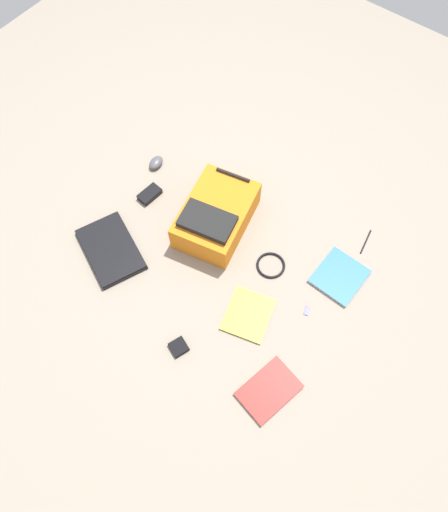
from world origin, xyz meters
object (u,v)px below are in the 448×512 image
Objects in this scene: cable_coil at (271,265)px; usb_stick at (307,310)px; power_brick at (150,194)px; earbud_pouch at (179,347)px; computer_mouse at (156,163)px; laptop at (111,249)px; book_red at (269,390)px; book_blue at (248,315)px; book_comic at (339,276)px; backpack at (216,216)px; pen_black at (366,242)px.

usb_stick is at bearing -18.41° from cable_coil.
power_brick reaches higher than earbud_pouch.
usb_stick is (1.09, -0.21, -0.02)m from computer_mouse.
laptop is 0.59m from earbud_pouch.
computer_mouse is at bearing 152.34° from book_red.
book_blue is 1.94× the size of cable_coil.
book_red is 0.64m from book_comic.
backpack is 1.72× the size of book_red.
book_blue is at bearing -77.21° from cable_coil.
computer_mouse reaches higher than book_red.
power_brick is (-0.78, 0.22, 0.01)m from book_blue.
book_blue is 0.27m from cable_coil.
book_blue is at bearing -119.17° from book_comic.
book_blue is at bearing 10.74° from laptop.
pen_black is at bearing 29.76° from backpack.
computer_mouse reaches higher than book_comic.
cable_coil is at bearing 31.35° from laptop.
book_comic is 2.55× the size of computer_mouse.
cable_coil reaches higher than usb_stick.
book_comic reaches higher than book_blue.
book_red is 3.02× the size of computer_mouse.
book_blue is at bearing 63.55° from earbud_pouch.
cable_coil is (-0.33, 0.49, -0.00)m from book_red.
laptop is 1.54× the size of book_blue.
power_brick reaches higher than usb_stick.
book_blue reaches higher than pen_black.
computer_mouse is 0.20m from power_brick.
computer_mouse is 0.67× the size of cable_coil.
book_comic is at bearing 11.16° from backpack.
usb_stick is at bearing 18.92° from laptop.
book_red is 6.25× the size of usb_stick.
usb_stick is (0.35, 0.49, -0.01)m from earbud_pouch.
laptop is 0.98m from usb_stick.
book_blue is (-0.23, -0.41, -0.00)m from book_comic.
usb_stick is (0.92, 0.32, -0.01)m from laptop.
backpack is at bearing 53.47° from laptop.
usb_stick is at bearing 99.67° from book_red.
backpack is 0.62m from usb_stick.
cable_coil is at bearing -16.71° from computer_mouse.
computer_mouse is at bearing 107.51° from laptop.
laptop is at bearing 163.25° from earbud_pouch.
book_comic is at bearing 93.40° from book_red.
cable_coil is at bearing 161.59° from usb_stick.
backpack is 1.79× the size of book_blue.
earbud_pouch is (-0.09, -0.57, 0.01)m from cable_coil.
laptop reaches higher than book_blue.
backpack reaches higher than book_red.
power_brick is at bearing 164.53° from book_blue.
laptop is 1.48× the size of book_red.
usb_stick is (0.26, -0.09, -0.00)m from cable_coil.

